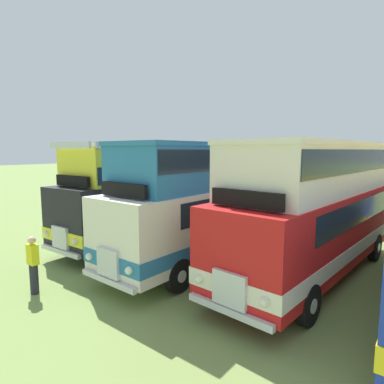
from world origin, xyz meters
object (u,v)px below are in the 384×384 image
at_px(bus_first_in_row, 161,189).
at_px(bus_third_in_row, 318,203).
at_px(marshal_person, 33,265).
at_px(bus_second_in_row, 221,194).

xyz_separation_m(bus_first_in_row, bus_third_in_row, (7.66, -0.34, 0.11)).
relative_size(bus_third_in_row, marshal_person, 5.78).
bearing_deg(bus_second_in_row, bus_third_in_row, 0.90).
xyz_separation_m(bus_third_in_row, marshal_person, (-5.95, -6.76, -1.58)).
bearing_deg(marshal_person, bus_third_in_row, 48.64).
distance_m(bus_first_in_row, bus_second_in_row, 3.85).
distance_m(bus_second_in_row, bus_third_in_row, 3.83).
distance_m(bus_third_in_row, marshal_person, 9.15).
height_order(bus_second_in_row, bus_third_in_row, same).
distance_m(bus_second_in_row, marshal_person, 7.21).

